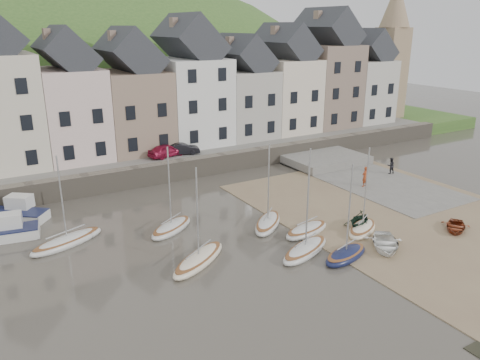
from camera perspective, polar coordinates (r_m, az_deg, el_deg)
ground at (r=30.75m, az=5.76°, el=-8.37°), size 160.00×160.00×0.00m
quay_land at (r=57.92m, az=-13.26°, el=4.87°), size 90.00×30.00×1.50m
quay_street at (r=47.18m, az=-9.01°, el=3.11°), size 70.00×7.00×0.10m
seawall at (r=44.24m, az=-7.27°, el=1.28°), size 70.00×1.20×1.80m
beach at (r=37.81m, az=19.39°, el=-4.07°), size 18.00×26.00×0.06m
slipway at (r=45.61m, az=15.12°, el=0.20°), size 8.00×18.00×0.12m
hillside at (r=88.66m, az=-21.06°, el=-3.93°), size 134.40×84.00×84.00m
townhouse_terrace at (r=49.89m, az=-8.97°, el=10.71°), size 61.05×8.00×13.93m
church_spire at (r=68.77m, az=18.07°, el=15.23°), size 4.00×4.00×18.00m
sailboat_0 at (r=33.09m, az=-20.32°, el=-6.99°), size 5.43×3.35×6.32m
sailboat_1 at (r=33.39m, az=-8.36°, el=-5.73°), size 4.38×3.55×6.32m
sailboat_2 at (r=28.91m, az=-5.05°, el=-9.61°), size 5.18×4.09×6.32m
sailboat_3 at (r=33.85m, az=3.41°, el=-5.21°), size 4.28×4.15×6.32m
sailboat_4 at (r=30.23m, az=7.97°, el=-8.40°), size 4.98×3.18×6.32m
sailboat_5 at (r=30.08m, az=12.77°, el=-8.83°), size 4.10×2.45×6.32m
sailboat_6 at (r=32.97m, az=8.13°, el=-6.04°), size 4.25×2.35×6.32m
sailboat_7 at (r=33.95m, az=14.69°, el=-5.74°), size 3.99×3.09×6.32m
motorboat_2 at (r=38.62m, az=-25.79°, el=-3.54°), size 5.00×4.41×1.70m
rowboat_white at (r=31.77m, az=17.29°, el=-7.40°), size 4.14×4.27×0.72m
rowboat_green at (r=34.20m, az=14.36°, el=-4.71°), size 3.14×2.96×1.31m
rowboat_red at (r=36.25m, az=24.78°, el=-5.20°), size 3.32×3.10×0.56m
person_red at (r=42.86m, az=14.98°, el=0.41°), size 0.74×0.57×1.82m
person_dark at (r=47.37m, az=17.90°, el=1.68°), size 0.88×0.76×1.57m
car_left at (r=45.99m, az=-8.96°, el=3.59°), size 3.95×2.33×1.26m
car_right at (r=46.62m, az=-7.06°, el=3.79°), size 3.60×2.04×1.12m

